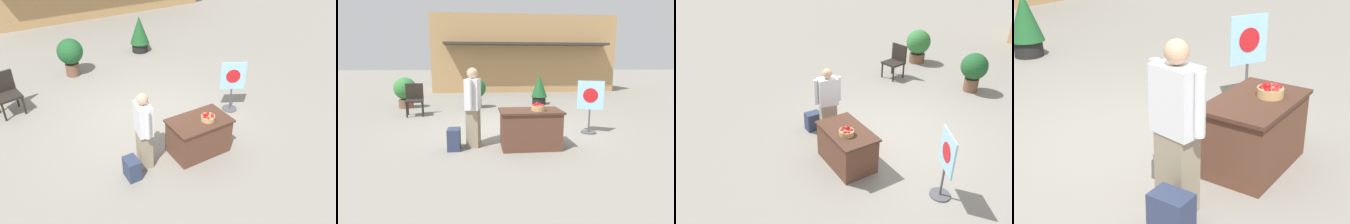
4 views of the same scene
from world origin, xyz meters
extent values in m
plane|color=gray|center=(0.00, 0.00, 0.00)|extent=(120.00, 120.00, 0.00)
cube|color=brown|center=(0.26, -1.45, 0.36)|extent=(1.15, 0.71, 0.72)
cube|color=#492C20|center=(0.26, -1.45, 0.74)|extent=(1.22, 0.76, 0.04)
cylinder|color=tan|center=(0.40, -1.54, 0.81)|extent=(0.27, 0.27, 0.10)
sphere|color=red|center=(0.49, -1.55, 0.85)|extent=(0.08, 0.08, 0.08)
sphere|color=red|center=(0.45, -1.46, 0.85)|extent=(0.08, 0.08, 0.08)
sphere|color=#A30F14|center=(0.35, -1.47, 0.85)|extent=(0.08, 0.08, 0.08)
sphere|color=#A30F14|center=(0.32, -1.55, 0.85)|extent=(0.08, 0.08, 0.08)
sphere|color=red|center=(0.35, -1.61, 0.85)|extent=(0.08, 0.08, 0.08)
sphere|color=red|center=(0.46, -1.61, 0.85)|extent=(0.08, 0.08, 0.08)
sphere|color=red|center=(0.38, -1.51, 0.88)|extent=(0.08, 0.08, 0.08)
cube|color=gray|center=(-0.87, -1.26, 0.38)|extent=(0.29, 0.38, 0.77)
cube|color=silver|center=(-0.87, -1.26, 1.07)|extent=(0.33, 0.46, 0.60)
sphere|color=tan|center=(-0.87, -1.26, 1.48)|extent=(0.21, 0.21, 0.21)
cylinder|color=silver|center=(-0.82, -1.00, 1.09)|extent=(0.09, 0.09, 0.55)
cylinder|color=silver|center=(-0.91, -1.51, 1.09)|extent=(0.09, 0.09, 0.55)
cube|color=#2D3856|center=(-1.24, -1.46, 0.21)|extent=(0.24, 0.34, 0.42)
cylinder|color=#4C4C51|center=(1.89, -0.52, 0.01)|extent=(0.36, 0.36, 0.03)
cylinder|color=#4C4C51|center=(1.89, -0.52, 0.31)|extent=(0.04, 0.04, 0.55)
cube|color=#99D1EA|center=(1.89, -0.52, 0.92)|extent=(0.55, 0.30, 0.68)
cylinder|color=red|center=(1.89, -0.54, 0.92)|extent=(0.30, 0.16, 0.34)
cylinder|color=#28231E|center=(-2.53, 1.87, 0.23)|extent=(0.05, 0.05, 0.46)
cylinder|color=#28231E|center=(-2.99, 1.79, 0.23)|extent=(0.05, 0.05, 0.46)
cylinder|color=#28231E|center=(-2.61, 2.34, 0.23)|extent=(0.05, 0.05, 0.46)
cylinder|color=#28231E|center=(-3.07, 2.26, 0.23)|extent=(0.05, 0.05, 0.46)
cube|color=#28231E|center=(-2.80, 2.07, 0.49)|extent=(0.64, 0.64, 0.06)
cube|color=#28231E|center=(-2.84, 2.31, 0.77)|extent=(0.55, 0.16, 0.51)
cylinder|color=brown|center=(-3.51, 3.69, 0.16)|extent=(0.53, 0.53, 0.32)
sphere|color=#337A38|center=(-3.51, 3.69, 0.74)|extent=(0.83, 0.83, 0.83)
cylinder|color=brown|center=(-0.86, 3.40, 0.19)|extent=(0.40, 0.40, 0.38)
sphere|color=#1E5628|center=(-0.86, 3.40, 0.75)|extent=(0.74, 0.74, 0.74)
camera|label=1|loc=(-3.02, -5.71, 4.35)|focal=35.00mm
camera|label=2|loc=(-0.73, -6.47, 1.67)|focal=28.00mm
camera|label=3|loc=(4.79, -4.15, 4.03)|focal=35.00mm
camera|label=4|loc=(-3.83, -3.35, 2.47)|focal=50.00mm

